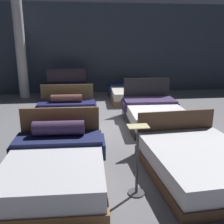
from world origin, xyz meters
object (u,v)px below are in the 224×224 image
object	(u,v)px
bed_3	(154,114)
bed_5	(132,94)
bed_0	(56,167)
bed_2	(65,118)
support_pillar	(21,50)
bed_4	(67,95)
bed_1	(201,163)
price_sign	(137,169)

from	to	relation	value
bed_3	bed_5	distance (m)	2.71
bed_0	bed_2	bearing A→B (deg)	91.75
bed_0	support_pillar	world-z (taller)	support_pillar
bed_5	bed_4	bearing A→B (deg)	-177.57
bed_1	support_pillar	world-z (taller)	support_pillar
price_sign	support_pillar	xyz separation A→B (m)	(-2.84, 6.80, 1.36)
bed_1	bed_2	world-z (taller)	bed_2
bed_1	bed_5	size ratio (longest dim) A/B	1.06
bed_5	support_pillar	distance (m)	4.34
bed_3	bed_4	size ratio (longest dim) A/B	1.08
bed_0	bed_4	size ratio (longest dim) A/B	1.02
bed_2	bed_4	size ratio (longest dim) A/B	1.08
bed_1	bed_3	xyz separation A→B (m)	(0.01, 2.70, 0.03)
bed_1	bed_2	bearing A→B (deg)	126.41
bed_2	bed_3	world-z (taller)	bed_3
bed_0	bed_2	world-z (taller)	bed_0
bed_3	bed_5	world-z (taller)	bed_3
bed_3	bed_5	size ratio (longest dim) A/B	1.05
bed_0	bed_3	distance (m)	3.49
bed_3	support_pillar	xyz separation A→B (m)	(-3.98, 3.72, 1.50)
price_sign	bed_5	bearing A→B (deg)	79.31
bed_2	price_sign	distance (m)	3.31
bed_1	support_pillar	size ratio (longest dim) A/B	0.63
bed_0	bed_1	xyz separation A→B (m)	(2.28, -0.07, -0.04)
bed_5	support_pillar	bearing A→B (deg)	168.25
bed_0	bed_5	distance (m)	5.79
bed_3	bed_5	bearing A→B (deg)	92.92
bed_1	bed_4	distance (m)	5.90
bed_0	bed_3	size ratio (longest dim) A/B	0.94
bed_4	price_sign	world-z (taller)	bed_4
bed_4	support_pillar	distance (m)	2.43
bed_3	price_sign	world-z (taller)	bed_3
bed_0	price_sign	size ratio (longest dim) A/B	2.00
bed_0	support_pillar	size ratio (longest dim) A/B	0.58
bed_5	price_sign	size ratio (longest dim) A/B	2.03
bed_2	support_pillar	distance (m)	4.34
bed_3	support_pillar	distance (m)	5.65
bed_2	price_sign	bearing A→B (deg)	-68.05
bed_2	bed_3	xyz separation A→B (m)	(2.28, -0.03, 0.01)
support_pillar	bed_3	bearing A→B (deg)	-43.12
price_sign	support_pillar	world-z (taller)	support_pillar
bed_0	bed_5	size ratio (longest dim) A/B	0.99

